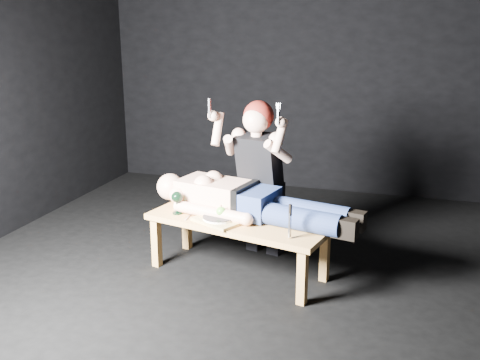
{
  "coord_description": "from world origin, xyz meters",
  "views": [
    {
      "loc": [
        0.99,
        -3.75,
        1.9
      ],
      "look_at": [
        -0.19,
        0.07,
        0.75
      ],
      "focal_mm": 40.93,
      "sensor_mm": 36.0,
      "label": 1
    }
  ],
  "objects_px": {
    "goblet": "(177,203)",
    "carving_knife": "(290,221)",
    "table": "(238,246)",
    "lying_man": "(251,198)",
    "kneeling_woman": "(264,176)",
    "serving_tray": "(219,220)"
  },
  "relations": [
    {
      "from": "lying_man",
      "to": "kneeling_woman",
      "type": "xyz_separation_m",
      "value": [
        0.01,
        0.34,
        0.08
      ]
    },
    {
      "from": "goblet",
      "to": "carving_knife",
      "type": "distance_m",
      "value": 0.99
    },
    {
      "from": "kneeling_woman",
      "to": "carving_knife",
      "type": "relative_size",
      "value": 5.43
    },
    {
      "from": "serving_tray",
      "to": "carving_knife",
      "type": "xyz_separation_m",
      "value": [
        0.58,
        -0.17,
        0.11
      ]
    },
    {
      "from": "table",
      "to": "lying_man",
      "type": "height_order",
      "value": "lying_man"
    },
    {
      "from": "table",
      "to": "serving_tray",
      "type": "height_order",
      "value": "serving_tray"
    },
    {
      "from": "lying_man",
      "to": "serving_tray",
      "type": "distance_m",
      "value": 0.32
    },
    {
      "from": "lying_man",
      "to": "table",
      "type": "bearing_deg",
      "value": -111.12
    },
    {
      "from": "table",
      "to": "carving_knife",
      "type": "bearing_deg",
      "value": -17.27
    },
    {
      "from": "lying_man",
      "to": "serving_tray",
      "type": "bearing_deg",
      "value": -121.3
    },
    {
      "from": "table",
      "to": "goblet",
      "type": "distance_m",
      "value": 0.59
    },
    {
      "from": "table",
      "to": "carving_knife",
      "type": "xyz_separation_m",
      "value": [
        0.46,
        -0.26,
        0.35
      ]
    },
    {
      "from": "goblet",
      "to": "carving_knife",
      "type": "relative_size",
      "value": 0.73
    },
    {
      "from": "kneeling_woman",
      "to": "carving_knife",
      "type": "height_order",
      "value": "kneeling_woman"
    },
    {
      "from": "table",
      "to": "serving_tray",
      "type": "xyz_separation_m",
      "value": [
        -0.12,
        -0.1,
        0.24
      ]
    },
    {
      "from": "kneeling_woman",
      "to": "serving_tray",
      "type": "bearing_deg",
      "value": -97.78
    },
    {
      "from": "goblet",
      "to": "carving_knife",
      "type": "xyz_separation_m",
      "value": [
        0.96,
        -0.24,
        0.03
      ]
    },
    {
      "from": "serving_tray",
      "to": "lying_man",
      "type": "bearing_deg",
      "value": 46.18
    },
    {
      "from": "carving_knife",
      "to": "kneeling_woman",
      "type": "bearing_deg",
      "value": 130.47
    },
    {
      "from": "kneeling_woman",
      "to": "serving_tray",
      "type": "height_order",
      "value": "kneeling_woman"
    },
    {
      "from": "goblet",
      "to": "kneeling_woman",
      "type": "bearing_deg",
      "value": 39.05
    },
    {
      "from": "kneeling_woman",
      "to": "serving_tray",
      "type": "xyz_separation_m",
      "value": [
        -0.21,
        -0.55,
        -0.22
      ]
    }
  ]
}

